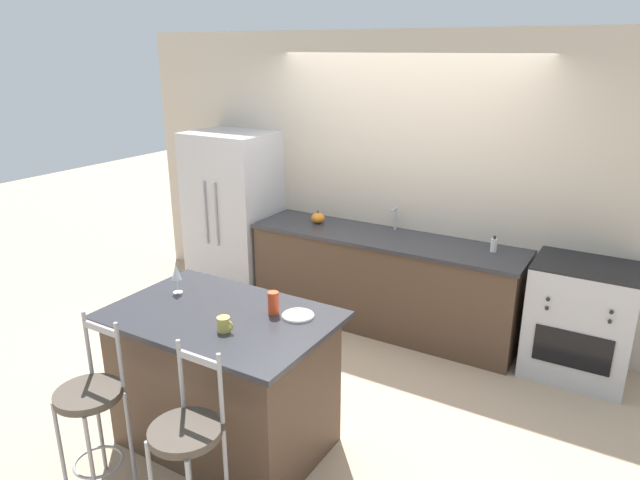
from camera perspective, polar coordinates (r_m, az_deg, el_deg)
ground_plane at (r=5.31m, az=4.43°, el=-9.94°), size 18.00×18.00×0.00m
wall_back at (r=5.45m, az=8.16°, el=5.88°), size 6.00×0.07×2.70m
back_counter at (r=5.43m, az=6.36°, el=-4.06°), size 2.56×0.70×0.90m
sink_faucet at (r=5.42m, az=7.48°, el=2.39°), size 0.02×0.13×0.22m
kitchen_island at (r=3.89m, az=-9.59°, el=-13.58°), size 1.42×0.94×0.95m
refrigerator at (r=6.15m, az=-8.60°, el=2.63°), size 0.87×0.71×1.73m
oven_range at (r=5.04m, az=24.54°, el=-7.30°), size 0.78×0.63×0.95m
bar_stool_near at (r=3.65m, az=-21.84°, el=-15.41°), size 0.38×0.38×1.10m
bar_stool_far at (r=3.22m, az=-13.07°, el=-19.59°), size 0.38×0.38×1.10m
dinner_plate at (r=3.57m, az=-2.21°, el=-7.54°), size 0.20×0.20×0.02m
wine_glass at (r=3.97m, az=-14.19°, el=-3.20°), size 0.07×0.07×0.20m
coffee_mug at (r=3.43m, az=-9.55°, el=-8.31°), size 0.11×0.08×0.09m
tumbler_cup at (r=3.59m, az=-4.69°, el=-6.28°), size 0.07×0.07×0.15m
pumpkin_decoration at (r=5.61m, az=-0.21°, el=2.22°), size 0.13×0.13×0.13m
soap_bottle at (r=5.04m, az=16.99°, el=-0.49°), size 0.06×0.06×0.14m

